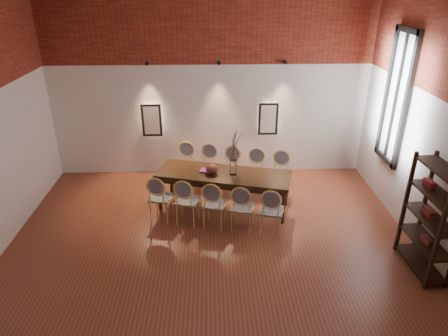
{
  "coord_description": "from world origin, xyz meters",
  "views": [
    {
      "loc": [
        0.01,
        -5.08,
        4.15
      ],
      "look_at": [
        0.24,
        1.43,
        1.05
      ],
      "focal_mm": 32.0,
      "sensor_mm": 36.0,
      "label": 1
    }
  ],
  "objects_px": {
    "chair_far_e": "(280,176)",
    "book": "(207,171)",
    "chair_far_c": "(231,171)",
    "chair_near_d": "(243,207)",
    "chair_far_a": "(184,166)",
    "chair_far_d": "(255,173)",
    "chair_near_b": "(187,200)",
    "chair_near_e": "(271,210)",
    "chair_far_b": "(207,169)",
    "bowl": "(212,169)",
    "dining_table": "(223,190)",
    "chair_near_c": "(215,203)",
    "chair_near_a": "(161,197)",
    "shelving_rack": "(431,219)",
    "vase": "(233,167)"
  },
  "relations": [
    {
      "from": "chair_near_d",
      "to": "chair_far_d",
      "type": "relative_size",
      "value": 1.0
    },
    {
      "from": "book",
      "to": "chair_far_a",
      "type": "bearing_deg",
      "value": 120.31
    },
    {
      "from": "chair_near_b",
      "to": "chair_far_d",
      "type": "distance_m",
      "value": 1.73
    },
    {
      "from": "book",
      "to": "chair_far_c",
      "type": "bearing_deg",
      "value": 49.6
    },
    {
      "from": "chair_near_e",
      "to": "shelving_rack",
      "type": "bearing_deg",
      "value": -9.82
    },
    {
      "from": "chair_far_d",
      "to": "chair_far_b",
      "type": "bearing_deg",
      "value": -0.0
    },
    {
      "from": "dining_table",
      "to": "bowl",
      "type": "bearing_deg",
      "value": -166.85
    },
    {
      "from": "chair_far_e",
      "to": "bowl",
      "type": "xyz_separation_m",
      "value": [
        -1.4,
        -0.4,
        0.37
      ]
    },
    {
      "from": "chair_near_c",
      "to": "chair_far_a",
      "type": "xyz_separation_m",
      "value": [
        -0.64,
        1.61,
        0.0
      ]
    },
    {
      "from": "dining_table",
      "to": "chair_near_c",
      "type": "distance_m",
      "value": 0.7
    },
    {
      "from": "chair_near_a",
      "to": "chair_near_b",
      "type": "distance_m",
      "value": 0.52
    },
    {
      "from": "chair_near_e",
      "to": "chair_far_a",
      "type": "distance_m",
      "value": 2.49
    },
    {
      "from": "chair_far_e",
      "to": "book",
      "type": "relative_size",
      "value": 3.62
    },
    {
      "from": "dining_table",
      "to": "chair_near_a",
      "type": "relative_size",
      "value": 2.74
    },
    {
      "from": "chair_far_d",
      "to": "chair_near_c",
      "type": "bearing_deg",
      "value": 69.62
    },
    {
      "from": "chair_near_a",
      "to": "chair_far_e",
      "type": "relative_size",
      "value": 1.0
    },
    {
      "from": "chair_far_a",
      "to": "chair_far_c",
      "type": "xyz_separation_m",
      "value": [
        1.0,
        -0.27,
        0.0
      ]
    },
    {
      "from": "chair_near_d",
      "to": "chair_near_e",
      "type": "relative_size",
      "value": 1.0
    },
    {
      "from": "chair_near_d",
      "to": "chair_far_e",
      "type": "distance_m",
      "value": 1.48
    },
    {
      "from": "chair_far_c",
      "to": "vase",
      "type": "xyz_separation_m",
      "value": [
        0.01,
        -0.72,
        0.43
      ]
    },
    {
      "from": "chair_near_c",
      "to": "chair_far_a",
      "type": "bearing_deg",
      "value": 126.61
    },
    {
      "from": "book",
      "to": "chair_near_d",
      "type": "bearing_deg",
      "value": -54.5
    },
    {
      "from": "chair_near_e",
      "to": "chair_far_c",
      "type": "distance_m",
      "value": 1.73
    },
    {
      "from": "shelving_rack",
      "to": "chair_near_c",
      "type": "bearing_deg",
      "value": 155.68
    },
    {
      "from": "dining_table",
      "to": "vase",
      "type": "distance_m",
      "value": 0.56
    },
    {
      "from": "chair_near_d",
      "to": "chair_near_e",
      "type": "xyz_separation_m",
      "value": [
        0.5,
        -0.13,
        0.0
      ]
    },
    {
      "from": "chair_near_c",
      "to": "book",
      "type": "xyz_separation_m",
      "value": [
        -0.14,
        0.76,
        0.3
      ]
    },
    {
      "from": "chair_far_a",
      "to": "chair_far_e",
      "type": "distance_m",
      "value": 2.06
    },
    {
      "from": "chair_near_d",
      "to": "chair_far_a",
      "type": "height_order",
      "value": "same"
    },
    {
      "from": "chair_near_e",
      "to": "chair_far_b",
      "type": "bearing_deg",
      "value": 138.09
    },
    {
      "from": "chair_far_b",
      "to": "dining_table",
      "type": "bearing_deg",
      "value": 126.61
    },
    {
      "from": "chair_near_e",
      "to": "chair_far_d",
      "type": "bearing_deg",
      "value": 110.38
    },
    {
      "from": "chair_far_e",
      "to": "chair_far_a",
      "type": "bearing_deg",
      "value": -0.0
    },
    {
      "from": "dining_table",
      "to": "chair_far_e",
      "type": "distance_m",
      "value": 1.25
    },
    {
      "from": "chair_far_a",
      "to": "chair_far_d",
      "type": "bearing_deg",
      "value": 180.0
    },
    {
      "from": "dining_table",
      "to": "chair_far_d",
      "type": "relative_size",
      "value": 2.74
    },
    {
      "from": "chair_near_b",
      "to": "vase",
      "type": "distance_m",
      "value": 1.08
    },
    {
      "from": "chair_far_a",
      "to": "vase",
      "type": "bearing_deg",
      "value": 150.52
    },
    {
      "from": "chair_near_d",
      "to": "chair_far_d",
      "type": "xyz_separation_m",
      "value": [
        0.36,
        1.34,
        0.0
      ]
    },
    {
      "from": "dining_table",
      "to": "chair_far_c",
      "type": "xyz_separation_m",
      "value": [
        0.18,
        0.67,
        0.09
      ]
    },
    {
      "from": "chair_near_b",
      "to": "chair_far_b",
      "type": "distance_m",
      "value": 1.39
    },
    {
      "from": "chair_near_b",
      "to": "chair_far_b",
      "type": "relative_size",
      "value": 1.0
    },
    {
      "from": "chair_far_e",
      "to": "vase",
      "type": "bearing_deg",
      "value": 39.75
    },
    {
      "from": "chair_near_b",
      "to": "chair_far_c",
      "type": "height_order",
      "value": "same"
    },
    {
      "from": "chair_near_c",
      "to": "chair_near_e",
      "type": "xyz_separation_m",
      "value": [
        1.0,
        -0.27,
        0.0
      ]
    },
    {
      "from": "chair_near_b",
      "to": "book",
      "type": "distance_m",
      "value": 0.78
    },
    {
      "from": "chair_far_e",
      "to": "chair_far_b",
      "type": "bearing_deg",
      "value": -0.0
    },
    {
      "from": "chair_near_b",
      "to": "bowl",
      "type": "relative_size",
      "value": 3.92
    },
    {
      "from": "chair_far_d",
      "to": "shelving_rack",
      "type": "height_order",
      "value": "shelving_rack"
    },
    {
      "from": "chair_near_c",
      "to": "chair_near_a",
      "type": "bearing_deg",
      "value": -180.0
    }
  ]
}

